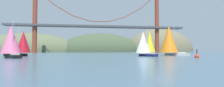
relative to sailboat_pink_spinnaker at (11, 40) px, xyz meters
The scene contains 12 objects.
ground_plane 36.84m from the sailboat_pink_spinnaker, 39.31° to the right, with size 360.00×360.00×0.00m, color #426075.
headland_left 115.04m from the sailboat_pink_spinnaker, 103.43° to the left, with size 82.58×44.00×31.80m, color #5B6647.
headland_center 116.75m from the sailboat_pink_spinnaker, 73.41° to the left, with size 72.41×44.00×32.49m, color #425138.
headland_right 142.55m from the sailboat_pink_spinnaker, 51.70° to the left, with size 63.19×44.00×42.87m, color #6B664C.
suspension_bridge 78.54m from the sailboat_pink_spinnaker, 68.49° to the left, with size 116.86×6.00×40.92m.
sailboat_pink_spinnaker is the anchor object (origin of this frame).
sailboat_teal_sail 55.14m from the sailboat_pink_spinnaker, 35.87° to the left, with size 3.73×6.71×8.20m.
sailboat_orange_sail 48.47m from the sailboat_pink_spinnaker, 13.59° to the left, with size 10.37×8.01×10.99m.
sailboat_yellow_sail 47.82m from the sailboat_pink_spinnaker, 25.21° to the left, with size 8.38×7.94×9.93m.
sailboat_crimson_sail 11.44m from the sailboat_pink_spinnaker, 93.83° to the left, with size 7.53×4.63×8.43m.
sailboat_white_mainsail 36.08m from the sailboat_pink_spinnaker, ahead, with size 6.06×8.13×8.13m.
channel_buoy 45.87m from the sailboat_pink_spinnaker, ahead, with size 1.10×1.10×2.64m.
Camera 1 is at (-11.25, -24.44, 2.04)m, focal length 29.12 mm.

